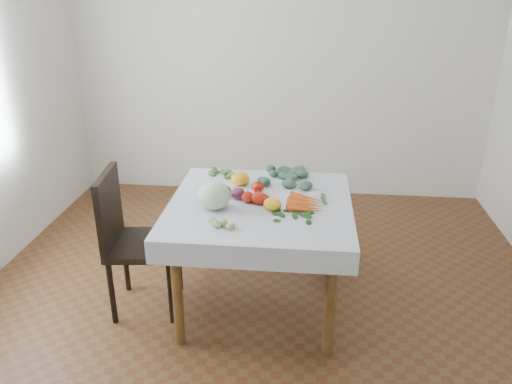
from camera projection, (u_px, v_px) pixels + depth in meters
ground at (260, 304)px, 3.39m from camera, size 4.00×4.00×0.00m
back_wall at (281, 58)px, 4.69m from camera, size 4.00×0.04×2.70m
table at (260, 217)px, 3.13m from camera, size 1.00×1.00×0.75m
tablecloth at (260, 203)px, 3.09m from camera, size 1.12×1.12×0.01m
chair at (129, 233)px, 3.17m from camera, size 0.48×0.48×0.95m
cabbage at (214, 195)px, 2.98m from camera, size 0.24×0.24×0.17m
tomato_a at (247, 197)px, 3.08m from camera, size 0.10×0.10×0.07m
tomato_b at (258, 187)px, 3.23m from camera, size 0.10×0.10×0.07m
tomato_c at (258, 198)px, 3.06m from camera, size 0.12×0.12×0.08m
tomato_d at (265, 200)px, 3.06m from camera, size 0.08×0.08×0.06m
heirloom_back at (240, 179)px, 3.34m from camera, size 0.14×0.14×0.09m
heirloom_front at (272, 204)px, 2.98m from camera, size 0.13×0.13×0.08m
onion_a at (225, 191)px, 3.17m from camera, size 0.09×0.09×0.07m
onion_b at (238, 193)px, 3.13m from camera, size 0.10×0.10×0.07m
tomatillo_cluster at (223, 223)px, 2.79m from camera, size 0.10×0.11×0.04m
carrot_bunch at (307, 204)px, 3.03m from camera, size 0.23×0.27×0.03m
kale_bunch at (288, 178)px, 3.41m from camera, size 0.36×0.34×0.05m
basil_bunch at (291, 215)px, 2.91m from camera, size 0.24×0.18×0.01m
dill_bunch at (222, 173)px, 3.53m from camera, size 0.22×0.16×0.02m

